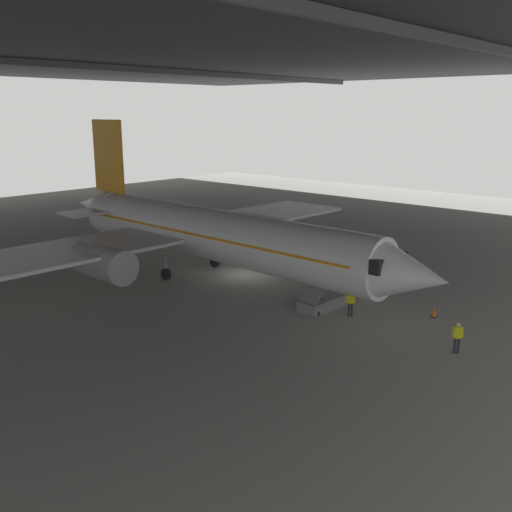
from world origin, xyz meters
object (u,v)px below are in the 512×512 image
at_px(boarding_stairs, 325,296).
at_px(crew_worker_by_stairs, 351,301).
at_px(traffic_cone_orange, 434,312).
at_px(crew_worker_near_nose, 457,336).
at_px(airplane_main, 209,234).

relative_size(boarding_stairs, crew_worker_by_stairs, 2.70).
xyz_separation_m(boarding_stairs, traffic_cone_orange, (3.03, -6.10, -0.44)).
bearing_deg(crew_worker_near_nose, boarding_stairs, 81.09).
bearing_deg(boarding_stairs, crew_worker_near_nose, -98.91).
bearing_deg(crew_worker_by_stairs, crew_worker_near_nose, -98.41).
distance_m(airplane_main, crew_worker_near_nose, 20.02).
bearing_deg(airplane_main, crew_worker_by_stairs, -90.15).
height_order(airplane_main, crew_worker_near_nose, airplane_main).
relative_size(crew_worker_by_stairs, traffic_cone_orange, 2.90).
bearing_deg(crew_worker_near_nose, airplane_main, 86.81).
relative_size(airplane_main, crew_worker_by_stairs, 21.48).
bearing_deg(airplane_main, boarding_stairs, -87.92).
distance_m(crew_worker_near_nose, traffic_cone_orange, 5.67).
bearing_deg(traffic_cone_orange, airplane_main, 101.70).
height_order(boarding_stairs, traffic_cone_orange, boarding_stairs).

